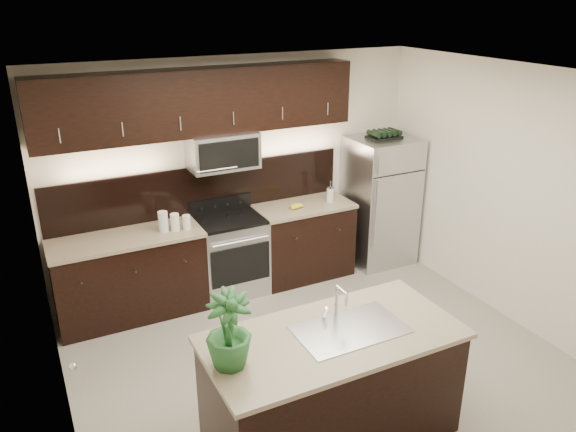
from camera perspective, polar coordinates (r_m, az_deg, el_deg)
name	(u,v)px	position (r m, az deg, el deg)	size (l,w,h in m)	color
ground	(320,361)	(5.63, 3.26, -14.53)	(4.50, 4.50, 0.00)	gray
room_walls	(315,200)	(4.74, 2.75, 1.59)	(4.52, 4.02, 2.71)	beige
counter_run	(214,258)	(6.55, -7.53, -4.30)	(3.51, 0.65, 0.94)	black
upper_fixtures	(204,112)	(6.16, -8.53, 10.41)	(3.49, 0.40, 1.66)	black
island	(331,385)	(4.59, 4.43, -16.77)	(1.96, 0.96, 0.94)	black
sink_faucet	(349,327)	(4.38, 6.26, -11.15)	(0.84, 0.50, 0.28)	silver
refrigerator	(380,201)	(7.33, 9.32, 1.53)	(0.80, 0.72, 1.65)	#B2B2B7
wine_rack	(384,135)	(7.08, 9.75, 8.16)	(0.41, 0.25, 0.10)	black
plant	(229,330)	(3.86, -6.05, -11.46)	(0.31, 0.31, 0.56)	#245A28
canisters	(172,222)	(6.14, -11.69, -0.59)	(0.33, 0.15, 0.23)	silver
french_press	(330,194)	(6.88, 4.31, 2.25)	(0.09, 0.09, 0.26)	silver
bananas	(292,207)	(6.63, 0.46, 0.93)	(0.18, 0.14, 0.06)	gold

